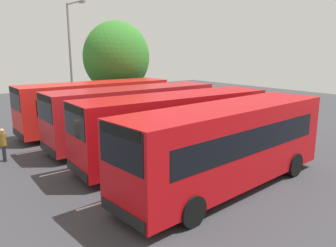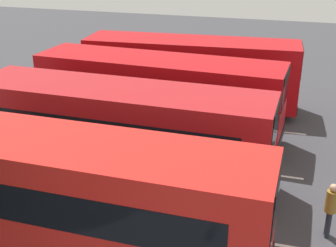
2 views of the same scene
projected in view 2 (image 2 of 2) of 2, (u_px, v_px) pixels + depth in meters
name	position (u px, v px, depth m)	size (l,w,h in m)	color
ground_plane	(137.00, 156.00, 17.37)	(63.18, 63.18, 0.00)	#38383D
bus_far_left	(71.00, 196.00, 11.33)	(9.98, 2.69, 3.31)	red
bus_center_left	(121.00, 131.00, 15.06)	(10.00, 2.76, 3.31)	#AD191E
bus_center_right	(159.00, 94.00, 18.46)	(10.06, 2.96, 3.31)	#B70C11
bus_far_right	(191.00, 71.00, 21.62)	(10.09, 3.14, 3.31)	#B70C11
pedestrian	(331.00, 206.00, 12.44)	(0.35, 0.35, 1.66)	#232833
lane_stripe_outer_left	(92.00, 212.00, 13.88)	(12.24, 0.12, 0.01)	silver
lane_stripe_inner_left	(137.00, 156.00, 17.37)	(12.24, 0.12, 0.01)	silver
lane_stripe_inner_right	(167.00, 119.00, 20.85)	(12.24, 0.12, 0.01)	silver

